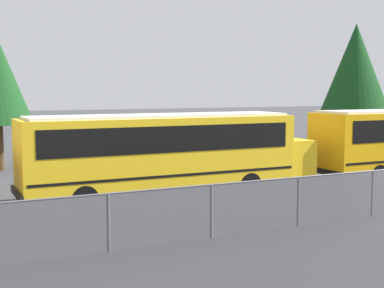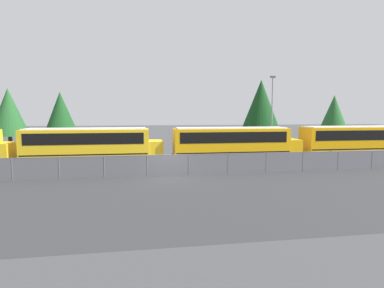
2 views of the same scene
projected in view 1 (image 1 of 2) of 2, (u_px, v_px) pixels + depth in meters
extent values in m
cylinder|color=slate|center=(109.00, 223.00, 14.07)|extent=(0.07, 0.07, 1.57)
cylinder|color=slate|center=(211.00, 212.00, 15.38)|extent=(0.07, 0.07, 1.57)
cylinder|color=slate|center=(298.00, 202.00, 16.69)|extent=(0.07, 0.07, 1.57)
cylinder|color=slate|center=(372.00, 194.00, 18.01)|extent=(0.07, 0.07, 1.57)
cube|color=yellow|center=(161.00, 152.00, 20.99)|extent=(10.86, 2.55, 2.74)
cube|color=black|center=(161.00, 136.00, 20.93)|extent=(9.99, 2.59, 0.99)
cube|color=black|center=(161.00, 171.00, 21.07)|extent=(10.64, 2.58, 0.10)
cube|color=yellow|center=(288.00, 157.00, 23.65)|extent=(1.30, 2.35, 1.65)
cube|color=black|center=(17.00, 194.00, 18.76)|extent=(0.12, 2.55, 0.24)
cube|color=silver|center=(161.00, 116.00, 20.85)|extent=(10.31, 2.30, 0.10)
cylinder|color=black|center=(222.00, 176.00, 23.61)|extent=(0.96, 0.28, 0.96)
cylinder|color=black|center=(249.00, 184.00, 21.53)|extent=(0.96, 0.28, 0.96)
cylinder|color=black|center=(70.00, 188.00, 20.72)|extent=(0.96, 0.28, 0.96)
cylinder|color=black|center=(85.00, 199.00, 18.65)|extent=(0.96, 0.28, 0.96)
cube|color=black|center=(323.00, 171.00, 23.97)|extent=(0.12, 2.55, 0.24)
cylinder|color=black|center=(342.00, 168.00, 25.93)|extent=(0.96, 0.28, 0.96)
cylinder|color=black|center=(378.00, 175.00, 23.85)|extent=(0.96, 0.28, 0.96)
cylinder|color=#51381E|center=(354.00, 128.00, 41.39)|extent=(0.44, 0.44, 2.68)
cone|color=#144219|center=(355.00, 67.00, 40.92)|extent=(5.11, 5.11, 6.64)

